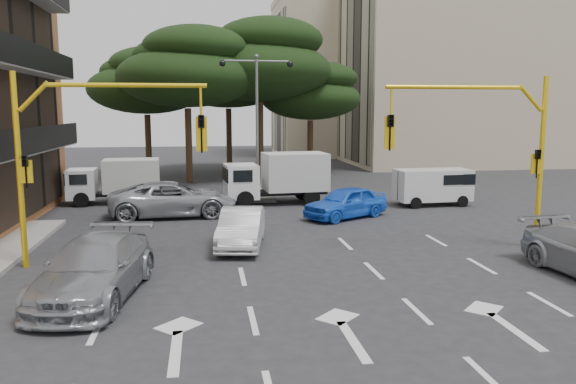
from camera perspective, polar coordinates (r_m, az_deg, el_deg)
name	(u,v)px	position (r m, az deg, el deg)	size (l,w,h in m)	color
ground	(309,274)	(16.97, 2.16, -8.28)	(120.00, 120.00, 0.00)	#28282B
median_strip	(258,193)	(32.47, -3.11, -0.11)	(1.40, 6.00, 0.15)	gray
apartment_beige_near	(464,58)	(53.39, 17.41, 12.83)	(20.20, 12.15, 18.70)	#C9B197
apartment_beige_far	(351,77)	(62.17, 6.46, 11.55)	(16.20, 12.15, 16.70)	#C9B197
pine_left_near	(188,67)	(38.03, -10.16, 12.39)	(9.15, 9.15, 10.23)	#382616
pine_center	(261,60)	(40.28, -2.78, 13.26)	(9.98, 9.98, 11.16)	#382616
pine_left_far	(147,81)	(42.15, -14.14, 10.92)	(8.32, 8.32, 9.30)	#382616
pine_right	(311,91)	(42.72, 2.39, 10.19)	(7.49, 7.49, 8.37)	#382616
pine_back	(229,74)	(45.06, -6.03, 11.82)	(9.15, 9.15, 10.23)	#382616
signal_mast_right	(494,138)	(20.51, 20.23, 5.13)	(5.79, 0.37, 6.00)	yellow
signal_mast_left	(79,142)	(18.37, -20.44, 4.80)	(5.79, 0.37, 6.00)	yellow
street_lamp_center	(257,99)	(32.12, -3.18, 9.37)	(4.16, 0.36, 7.77)	slate
car_white_hatch	(241,228)	(20.11, -4.77, -3.65)	(1.44, 4.14, 1.36)	silver
car_blue_compact	(346,202)	(25.45, 5.89, -1.06)	(1.67, 4.15, 1.41)	blue
car_silver_wagon	(95,268)	(15.54, -19.05, -7.35)	(2.17, 5.33, 1.55)	#94969B
car_silver_cross_a	(173,199)	(26.23, -11.61, -0.70)	(2.66, 5.77, 1.60)	#A7AAAF
van_white	(432,187)	(29.60, 14.46, 0.50)	(1.71, 3.77, 1.89)	silver
box_truck_a	(115,181)	(30.54, -17.15, 1.03)	(1.97, 4.69, 2.31)	white
box_truck_b	(277,178)	(29.13, -1.15, 1.39)	(2.25, 5.36, 2.64)	white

